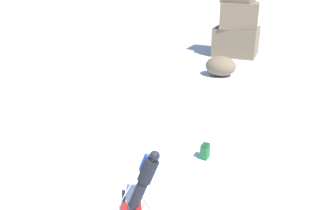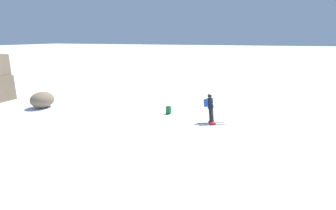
{
  "view_description": "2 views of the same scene",
  "coord_description": "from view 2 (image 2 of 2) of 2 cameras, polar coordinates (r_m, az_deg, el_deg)",
  "views": [
    {
      "loc": [
        2.63,
        -5.74,
        5.5
      ],
      "look_at": [
        -1.18,
        4.07,
        1.16
      ],
      "focal_mm": 35.0,
      "sensor_mm": 36.0,
      "label": 1
    },
    {
      "loc": [
        -14.73,
        -2.5,
        4.78
      ],
      "look_at": [
        -1.28,
        2.41,
        1.07
      ],
      "focal_mm": 28.0,
      "sensor_mm": 36.0,
      "label": 2
    }
  ],
  "objects": [
    {
      "name": "skier",
      "position": [
        15.21,
        9.15,
        -0.44
      ],
      "size": [
        1.43,
        1.63,
        1.67
      ],
      "rotation": [
        0.0,
        0.0,
        0.51
      ],
      "color": "black",
      "rests_on": "ground"
    },
    {
      "name": "spare_backpack",
      "position": [
        16.8,
        0.13,
        -1.12
      ],
      "size": [
        0.25,
        0.32,
        0.5
      ],
      "rotation": [
        0.0,
        0.0,
        1.46
      ],
      "color": "#236633",
      "rests_on": "ground"
    },
    {
      "name": "ground_plane",
      "position": [
        15.69,
        9.94,
        -3.43
      ],
      "size": [
        300.0,
        300.0,
        0.0
      ],
      "primitive_type": "plane",
      "color": "white"
    },
    {
      "name": "exposed_boulder_0",
      "position": [
        20.29,
        -25.69,
        1.05
      ],
      "size": [
        1.7,
        1.45,
        1.11
      ],
      "primitive_type": "ellipsoid",
      "color": "#7A664C",
      "rests_on": "ground"
    }
  ]
}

